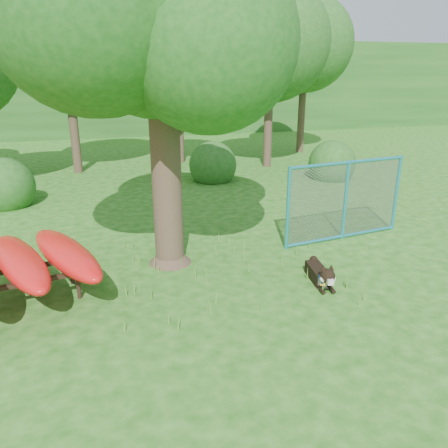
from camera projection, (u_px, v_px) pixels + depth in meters
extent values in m
plane|color=#1B5410|center=(232.00, 296.00, 8.07)|extent=(80.00, 80.00, 0.00)
cylinder|color=#3E2C21|center=(166.00, 153.00, 8.75)|extent=(0.70, 0.70, 4.77)
cone|color=#3E2C21|center=(170.00, 252.00, 9.45)|extent=(1.05, 1.05, 0.48)
sphere|color=#174F16|center=(214.00, 29.00, 8.99)|extent=(3.44, 3.44, 3.44)
sphere|color=#174F16|center=(93.00, 5.00, 7.08)|extent=(3.63, 3.63, 3.63)
sphere|color=#174F16|center=(209.00, 43.00, 7.30)|extent=(3.05, 3.05, 3.05)
cylinder|color=#3E2C21|center=(191.00, 118.00, 8.76)|extent=(1.26, 0.80, 1.02)
cylinder|color=#3E2C21|center=(136.00, 99.00, 8.38)|extent=(1.10, 0.54, 0.98)
cylinder|color=#6E6453|center=(166.00, 222.00, 9.83)|extent=(0.15, 0.15, 1.48)
cylinder|color=#6E6453|center=(165.00, 200.00, 9.66)|extent=(0.41, 0.12, 0.08)
cylinder|color=black|center=(78.00, 286.00, 7.93)|extent=(0.09, 0.09, 0.48)
cylinder|color=black|center=(72.00, 272.00, 8.50)|extent=(0.09, 0.09, 0.48)
ellipsoid|color=red|center=(20.00, 262.00, 7.65)|extent=(1.65, 2.96, 0.46)
ellipsoid|color=red|center=(66.00, 254.00, 8.00)|extent=(1.73, 2.94, 0.46)
cube|color=black|center=(317.00, 273.00, 8.69)|extent=(0.39, 0.80, 0.26)
cube|color=silver|center=(323.00, 281.00, 8.39)|extent=(0.26, 0.19, 0.24)
sphere|color=black|center=(328.00, 276.00, 8.14)|extent=(0.28, 0.28, 0.28)
cube|color=silver|center=(330.00, 281.00, 8.03)|extent=(0.13, 0.17, 0.10)
sphere|color=silver|center=(323.00, 279.00, 8.12)|extent=(0.13, 0.13, 0.13)
sphere|color=silver|center=(332.00, 278.00, 8.14)|extent=(0.13, 0.13, 0.13)
cone|color=black|center=(323.00, 268.00, 8.12)|extent=(0.13, 0.15, 0.14)
cone|color=black|center=(331.00, 267.00, 8.14)|extent=(0.11, 0.12, 0.14)
cylinder|color=black|center=(321.00, 289.00, 8.24)|extent=(0.12, 0.34, 0.08)
cylinder|color=black|center=(331.00, 288.00, 8.27)|extent=(0.12, 0.34, 0.08)
sphere|color=black|center=(314.00, 260.00, 9.05)|extent=(0.18, 0.18, 0.18)
torus|color=#163EAA|center=(326.00, 277.00, 8.24)|extent=(0.28, 0.12, 0.28)
cylinder|color=teal|center=(288.00, 209.00, 9.95)|extent=(0.10, 0.10, 1.96)
cylinder|color=teal|center=(345.00, 201.00, 10.59)|extent=(0.10, 0.10, 1.96)
cylinder|color=teal|center=(396.00, 193.00, 11.22)|extent=(0.10, 0.10, 1.96)
cylinder|color=teal|center=(349.00, 162.00, 10.28)|extent=(3.25, 0.54, 0.08)
cylinder|color=teal|center=(342.00, 236.00, 10.89)|extent=(3.25, 0.54, 0.08)
plane|color=gray|center=(345.00, 201.00, 10.59)|extent=(3.24, 0.47, 3.27)
cylinder|color=#5A9430|center=(323.00, 289.00, 8.13)|extent=(0.02, 0.02, 0.19)
sphere|color=yellow|center=(323.00, 285.00, 8.10)|extent=(0.03, 0.03, 0.03)
sphere|color=yellow|center=(324.00, 284.00, 8.12)|extent=(0.03, 0.03, 0.03)
sphere|color=yellow|center=(321.00, 285.00, 8.12)|extent=(0.03, 0.03, 0.03)
sphere|color=yellow|center=(325.00, 285.00, 8.07)|extent=(0.03, 0.03, 0.03)
sphere|color=yellow|center=(323.00, 285.00, 8.07)|extent=(0.03, 0.03, 0.03)
cylinder|color=#3E2C21|center=(72.00, 107.00, 17.33)|extent=(0.36, 0.36, 5.25)
sphere|color=#1D521A|center=(62.00, 25.00, 16.34)|extent=(5.20, 5.20, 5.20)
cylinder|color=#3E2C21|center=(179.00, 120.00, 19.64)|extent=(0.36, 0.36, 3.85)
sphere|color=#1D521A|center=(178.00, 68.00, 18.92)|extent=(4.00, 4.00, 4.00)
cylinder|color=#3E2C21|center=(269.00, 111.00, 18.59)|extent=(0.36, 0.36, 4.76)
sphere|color=#1D521A|center=(271.00, 42.00, 17.70)|extent=(4.80, 4.80, 4.80)
cylinder|color=#3E2C21|center=(302.00, 103.00, 22.07)|extent=(0.36, 0.36, 4.90)
sphere|color=#1D521A|center=(305.00, 44.00, 21.16)|extent=(4.60, 4.60, 4.60)
sphere|color=#1D521A|center=(8.00, 206.00, 13.58)|extent=(1.80, 1.80, 1.80)
sphere|color=#1D521A|center=(331.00, 179.00, 17.04)|extent=(1.80, 1.80, 1.80)
sphere|color=#1D521A|center=(213.00, 181.00, 16.77)|extent=(1.80, 1.80, 1.80)
cube|color=#1D521A|center=(122.00, 86.00, 32.51)|extent=(80.00, 12.00, 6.00)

